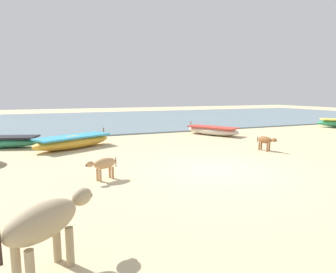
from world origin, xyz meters
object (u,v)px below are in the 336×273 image
at_px(fishing_boat_1, 212,130).
at_px(calf_near_tan, 104,164).
at_px(calf_far_brown, 265,140).
at_px(cow_second_adult_dun, 46,222).
at_px(fishing_boat_2, 73,141).

distance_m(fishing_boat_1, calf_near_tan, 9.47).
height_order(fishing_boat_1, calf_near_tan, fishing_boat_1).
bearing_deg(calf_near_tan, fishing_boat_1, -160.43).
bearing_deg(calf_far_brown, fishing_boat_1, 161.03).
bearing_deg(fishing_boat_1, cow_second_adult_dun, 110.54).
height_order(fishing_boat_1, calf_far_brown, fishing_boat_1).
distance_m(fishing_boat_2, calf_near_tan, 5.08).
relative_size(calf_near_tan, cow_second_adult_dun, 0.71).
xyz_separation_m(calf_near_tan, cow_second_adult_dun, (-1.40, -3.81, 0.26)).
bearing_deg(cow_second_adult_dun, calf_near_tan, 27.77).
height_order(fishing_boat_1, fishing_boat_2, fishing_boat_2).
bearing_deg(calf_far_brown, fishing_boat_2, -130.40).
bearing_deg(calf_far_brown, cow_second_adult_dun, -70.31).
bearing_deg(fishing_boat_2, cow_second_adult_dun, -123.72).
relative_size(fishing_boat_2, calf_far_brown, 4.02).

